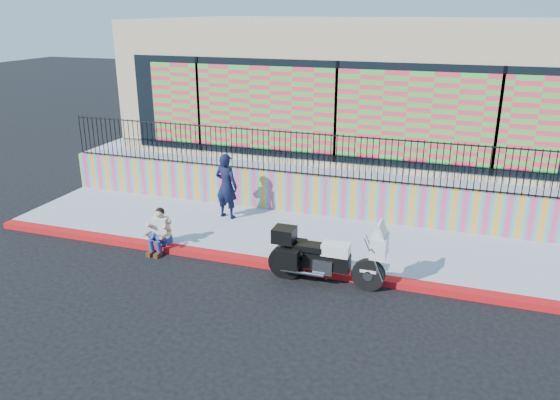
% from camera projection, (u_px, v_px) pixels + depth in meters
% --- Properties ---
extents(ground, '(90.00, 90.00, 0.00)m').
position_uv_depth(ground, '(289.00, 270.00, 12.32)').
color(ground, black).
rests_on(ground, ground).
extents(red_curb, '(16.00, 0.30, 0.15)m').
position_uv_depth(red_curb, '(289.00, 267.00, 12.29)').
color(red_curb, '#B10C17').
rests_on(red_curb, ground).
extents(sidewalk, '(16.00, 3.00, 0.15)m').
position_uv_depth(sidewalk, '(309.00, 239.00, 13.76)').
color(sidewalk, '#999FB8').
rests_on(sidewalk, ground).
extents(mural_wall, '(16.00, 0.20, 1.10)m').
position_uv_depth(mural_wall, '(326.00, 196.00, 14.98)').
color(mural_wall, '#DA3970').
rests_on(mural_wall, sidewalk).
extents(metal_fence, '(15.80, 0.04, 1.20)m').
position_uv_depth(metal_fence, '(327.00, 156.00, 14.60)').
color(metal_fence, black).
rests_on(metal_fence, mural_wall).
extents(elevated_platform, '(16.00, 10.00, 1.25)m').
position_uv_depth(elevated_platform, '(361.00, 154.00, 19.56)').
color(elevated_platform, '#999FB8').
rests_on(elevated_platform, ground).
extents(storefront_building, '(14.00, 8.06, 4.00)m').
position_uv_depth(storefront_building, '(363.00, 81.00, 18.50)').
color(storefront_building, tan).
rests_on(storefront_building, elevated_platform).
extents(police_motorcycle, '(2.49, 0.82, 1.55)m').
position_uv_depth(police_motorcycle, '(325.00, 255.00, 11.52)').
color(police_motorcycle, black).
rests_on(police_motorcycle, ground).
extents(police_officer, '(0.72, 0.53, 1.80)m').
position_uv_depth(police_officer, '(226.00, 186.00, 14.71)').
color(police_officer, black).
rests_on(police_officer, sidewalk).
extents(seated_man, '(0.54, 0.71, 1.06)m').
position_uv_depth(seated_man, '(159.00, 235.00, 13.08)').
color(seated_man, navy).
rests_on(seated_man, ground).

